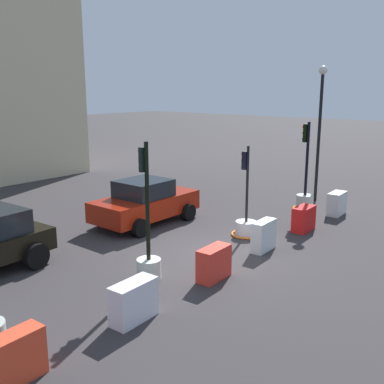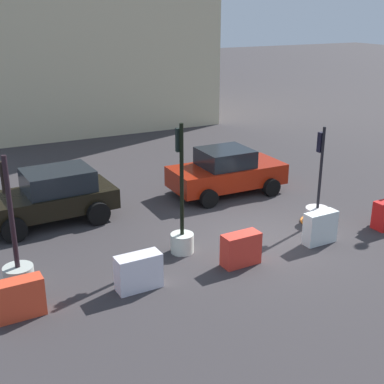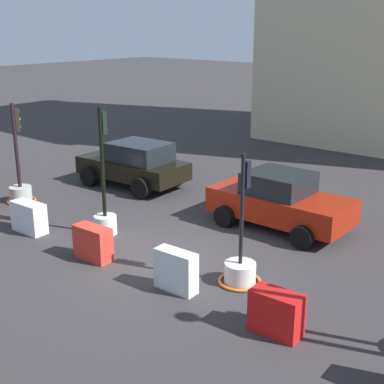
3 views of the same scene
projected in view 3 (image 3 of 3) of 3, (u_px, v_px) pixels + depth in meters
ground_plane at (163, 258)px, 13.18m from camera, size 120.00×120.00×0.00m
traffic_light_0 at (20, 187)px, 17.18m from camera, size 0.95×0.95×3.21m
traffic_light_1 at (105, 211)px, 14.50m from camera, size 0.62×0.62×3.52m
traffic_light_2 at (240, 267)px, 11.79m from camera, size 0.98×0.98×2.97m
construction_barrier_1 at (29, 217)px, 14.69m from camera, size 1.09×0.50×0.86m
construction_barrier_2 at (93, 243)px, 12.98m from camera, size 1.01×0.48×0.85m
construction_barrier_3 at (176, 271)px, 11.44m from camera, size 0.98×0.40×0.92m
construction_barrier_4 at (276, 313)px, 9.85m from camera, size 0.99×0.52×0.84m
car_black_sedan at (135, 164)px, 18.76m from camera, size 4.08×2.35×1.61m
car_red_compact at (280, 201)px, 14.95m from camera, size 3.98×2.17×1.60m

